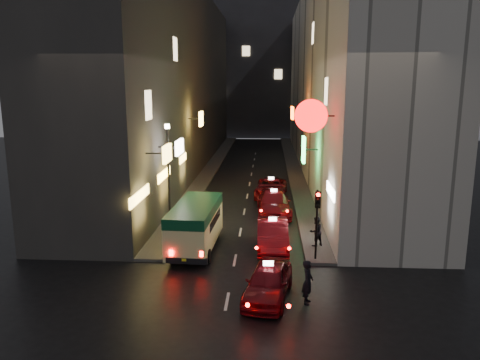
% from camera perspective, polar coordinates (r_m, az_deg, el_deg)
% --- Properties ---
extents(ground, '(120.00, 120.00, 0.00)m').
position_cam_1_polar(ground, '(16.12, -2.93, -20.87)').
color(ground, black).
rests_on(ground, ground).
extents(building_left, '(7.38, 52.26, 18.00)m').
position_cam_1_polar(building_left, '(48.44, -8.12, 12.01)').
color(building_left, '#363331').
rests_on(building_left, ground).
extents(building_right, '(8.07, 52.00, 18.00)m').
position_cam_1_polar(building_right, '(47.91, 11.42, 11.91)').
color(building_right, beige).
rests_on(building_right, ground).
extents(building_far, '(30.00, 10.00, 22.00)m').
position_cam_1_polar(building_far, '(79.54, 2.40, 13.42)').
color(building_far, '#343439').
rests_on(building_far, ground).
extents(sidewalk_left, '(1.50, 52.00, 0.15)m').
position_cam_1_polar(sidewalk_left, '(48.62, -3.48, 1.53)').
color(sidewalk_left, '#494644').
rests_on(sidewalk_left, ground).
extents(sidewalk_right, '(1.50, 52.00, 0.15)m').
position_cam_1_polar(sidewalk_right, '(48.34, 6.58, 1.42)').
color(sidewalk_right, '#494644').
rests_on(sidewalk_right, ground).
extents(minibus, '(2.30, 5.89, 2.49)m').
position_cam_1_polar(minibus, '(24.70, -5.45, -5.04)').
color(minibus, '#EBE593').
rests_on(minibus, ground).
extents(taxi_near, '(3.00, 5.51, 1.83)m').
position_cam_1_polar(taxi_near, '(19.55, 3.45, -11.96)').
color(taxi_near, '#630A11').
rests_on(taxi_near, ground).
extents(taxi_second, '(2.40, 5.63, 1.95)m').
position_cam_1_polar(taxi_second, '(25.12, 3.98, -6.36)').
color(taxi_second, '#630A11').
rests_on(taxi_second, ground).
extents(taxi_third, '(2.61, 5.82, 1.99)m').
position_cam_1_polar(taxi_third, '(31.53, 4.14, -2.56)').
color(taxi_third, '#630A11').
rests_on(taxi_third, ground).
extents(taxi_far, '(2.47, 5.27, 1.80)m').
position_cam_1_polar(taxi_far, '(36.22, 3.80, -0.82)').
color(taxi_far, '#630A11').
rests_on(taxi_far, ground).
extents(pedestrian_crossing, '(0.57, 0.75, 2.05)m').
position_cam_1_polar(pedestrian_crossing, '(19.22, 8.26, -11.88)').
color(pedestrian_crossing, black).
rests_on(pedestrian_crossing, ground).
extents(pedestrian_sidewalk, '(0.80, 0.72, 1.81)m').
position_cam_1_polar(pedestrian_sidewalk, '(25.29, 9.24, -5.97)').
color(pedestrian_sidewalk, black).
rests_on(pedestrian_sidewalk, sidewalk_right).
extents(traffic_light, '(0.26, 0.43, 3.50)m').
position_cam_1_polar(traffic_light, '(22.89, 9.41, -3.61)').
color(traffic_light, black).
rests_on(traffic_light, sidewalk_right).
extents(lamp_post, '(0.28, 0.28, 6.22)m').
position_cam_1_polar(lamp_post, '(27.56, -8.71, 1.24)').
color(lamp_post, black).
rests_on(lamp_post, sidewalk_left).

